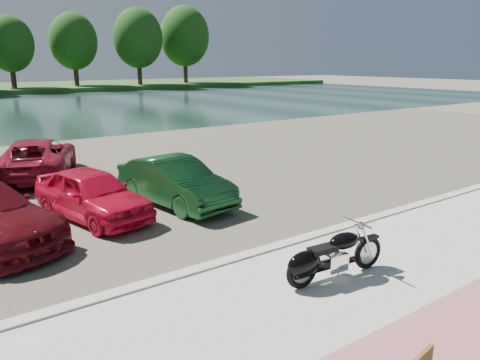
# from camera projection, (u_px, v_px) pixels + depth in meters

# --- Properties ---
(ground) EXTENTS (200.00, 200.00, 0.00)m
(ground) POSITION_uv_depth(u_px,v_px,m) (369.00, 274.00, 9.37)
(ground) COLOR #595447
(ground) RESTS_ON ground
(promenade) EXTENTS (60.00, 6.00, 0.10)m
(promenade) POSITION_uv_depth(u_px,v_px,m) (413.00, 291.00, 8.58)
(promenade) COLOR #9D9B94
(promenade) RESTS_ON ground
(kerb) EXTENTS (60.00, 0.30, 0.14)m
(kerb) POSITION_uv_depth(u_px,v_px,m) (301.00, 241.00, 10.93)
(kerb) COLOR #9D9B94
(kerb) RESTS_ON ground
(parking_lot) EXTENTS (60.00, 18.00, 0.04)m
(parking_lot) POSITION_uv_depth(u_px,v_px,m) (141.00, 171.00, 18.01)
(parking_lot) COLOR #3E3932
(parking_lot) RESTS_ON ground
(river) EXTENTS (120.00, 40.00, 0.00)m
(river) POSITION_uv_depth(u_px,v_px,m) (2.00, 110.00, 40.81)
(river) COLOR #1A302C
(river) RESTS_ON ground
(motorcycle) EXTENTS (2.33, 0.75, 1.05)m
(motorcycle) POSITION_uv_depth(u_px,v_px,m) (327.00, 258.00, 8.77)
(motorcycle) COLOR black
(motorcycle) RESTS_ON promenade
(car_4) EXTENTS (2.44, 4.22, 1.35)m
(car_4) POSITION_uv_depth(u_px,v_px,m) (92.00, 194.00, 12.44)
(car_4) COLOR red
(car_4) RESTS_ON parking_lot
(car_5) EXTENTS (2.00, 4.34, 1.38)m
(car_5) POSITION_uv_depth(u_px,v_px,m) (175.00, 182.00, 13.63)
(car_5) COLOR #11401B
(car_5) RESTS_ON parking_lot
(car_10) EXTENTS (4.07, 5.66, 1.43)m
(car_10) POSITION_uv_depth(u_px,v_px,m) (37.00, 158.00, 16.86)
(car_10) COLOR maroon
(car_10) RESTS_ON parking_lot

